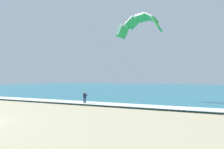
# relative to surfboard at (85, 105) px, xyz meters

# --- Properties ---
(sea) EXTENTS (200.00, 120.00, 0.20)m
(sea) POSITION_rel_surfboard_xyz_m (0.16, 59.50, 0.07)
(sea) COLOR teal
(sea) RESTS_ON ground
(surf_foam) EXTENTS (200.00, 3.10, 0.04)m
(surf_foam) POSITION_rel_surfboard_xyz_m (0.16, 0.50, 0.19)
(surf_foam) COLOR white
(surf_foam) RESTS_ON sea
(surfboard) EXTENTS (0.74, 1.46, 0.09)m
(surfboard) POSITION_rel_surfboard_xyz_m (0.00, 0.00, 0.00)
(surfboard) COLOR white
(surfboard) RESTS_ON ground
(kitesurfer) EXTENTS (0.60, 0.59, 1.69)m
(kitesurfer) POSITION_rel_surfboard_xyz_m (-0.00, 0.02, 0.91)
(kitesurfer) COLOR #191E38
(kitesurfer) RESTS_ON ground
(kite_primary) EXTENTS (8.62, 10.72, 11.99)m
(kite_primary) POSITION_rel_surfboard_xyz_m (3.83, 8.98, 11.77)
(kite_primary) COLOR green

